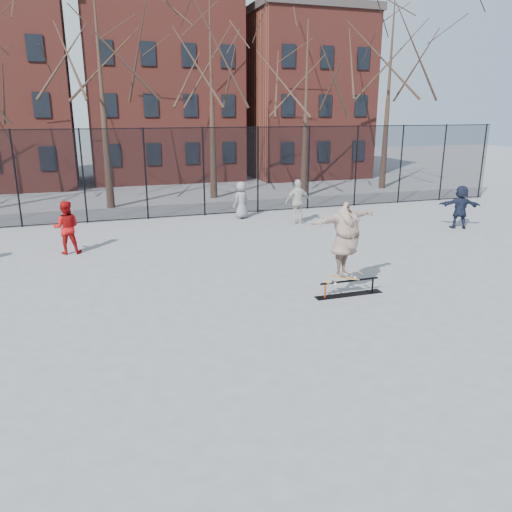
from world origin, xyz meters
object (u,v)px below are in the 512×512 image
object	(u,v)px
bystander_red	(66,227)
bystander_white	(298,202)
skateboard	(344,279)
bystander_navy	(460,207)
skater	(346,241)
skate_rail	(349,289)
bystander_extra	(241,200)

from	to	relation	value
bystander_red	bystander_white	bearing A→B (deg)	-162.90
skateboard	bystander_navy	world-z (taller)	bystander_navy
bystander_white	bystander_navy	world-z (taller)	bystander_white
skater	bystander_white	bearing A→B (deg)	52.44
bystander_white	skater	bearing A→B (deg)	78.02
skate_rail	bystander_red	bearing A→B (deg)	137.37
skate_rail	bystander_white	xyz separation A→B (m)	(2.06, 8.41, 0.79)
bystander_white	bystander_red	bearing A→B (deg)	14.13
skater	skate_rail	bearing A→B (deg)	-22.62
skater	bystander_white	xyz separation A→B (m)	(2.24, 8.41, -0.53)
skate_rail	bystander_red	world-z (taller)	bystander_red
bystander_red	bystander_extra	xyz separation A→B (m)	(7.25, 3.65, -0.08)
skateboard	bystander_red	xyz separation A→B (m)	(-6.98, 6.59, 0.43)
bystander_navy	bystander_extra	xyz separation A→B (m)	(-7.99, 4.67, -0.06)
skate_rail	bystander_extra	bearing A→B (deg)	89.47
skate_rail	bystander_extra	distance (m)	10.26
bystander_white	bystander_extra	bearing A→B (deg)	-39.91
bystander_red	bystander_navy	bearing A→B (deg)	-177.92
bystander_white	bystander_extra	world-z (taller)	bystander_white
skater	bystander_navy	world-z (taller)	skater
bystander_white	bystander_navy	distance (m)	6.65
skater	bystander_red	bearing A→B (deg)	114.02
bystander_red	skater	bearing A→B (deg)	142.57
skateboard	bystander_extra	xyz separation A→B (m)	(0.27, 10.24, 0.36)
skate_rail	bystander_navy	xyz separation A→B (m)	(8.08, 5.56, 0.73)
bystander_extra	skateboard	bearing A→B (deg)	61.37
skate_rail	skateboard	size ratio (longest dim) A/B	2.11
skater	bystander_extra	distance (m)	10.26
skate_rail	skateboard	xyz separation A→B (m)	(-0.18, 0.00, 0.31)
bystander_navy	bystander_extra	distance (m)	9.25
skateboard	bystander_extra	bearing A→B (deg)	88.47
skate_rail	skater	world-z (taller)	skater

